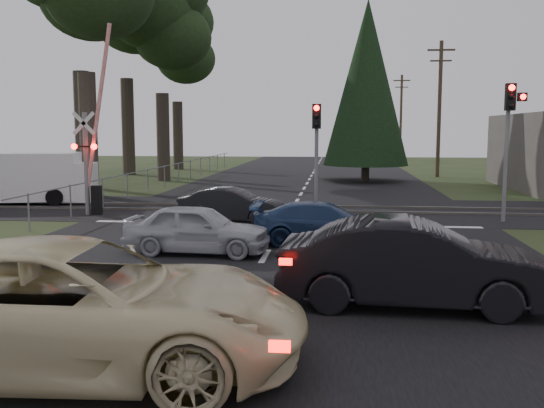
# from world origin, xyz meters

# --- Properties ---
(ground) EXTENTS (120.00, 120.00, 0.00)m
(ground) POSITION_xyz_m (0.00, 0.00, 0.00)
(ground) COLOR #233317
(ground) RESTS_ON ground
(road) EXTENTS (14.00, 100.00, 0.01)m
(road) POSITION_xyz_m (0.00, 10.00, 0.01)
(road) COLOR black
(road) RESTS_ON ground
(rail_corridor) EXTENTS (120.00, 8.00, 0.01)m
(rail_corridor) POSITION_xyz_m (0.00, 12.00, 0.01)
(rail_corridor) COLOR black
(rail_corridor) RESTS_ON ground
(stop_line) EXTENTS (13.00, 0.35, 0.00)m
(stop_line) POSITION_xyz_m (0.00, 8.20, 0.01)
(stop_line) COLOR silver
(stop_line) RESTS_ON ground
(rail_near) EXTENTS (120.00, 0.12, 0.10)m
(rail_near) POSITION_xyz_m (0.00, 11.20, 0.05)
(rail_near) COLOR #59544C
(rail_near) RESTS_ON ground
(rail_far) EXTENTS (120.00, 0.12, 0.10)m
(rail_far) POSITION_xyz_m (0.00, 12.80, 0.05)
(rail_far) COLOR #59544C
(rail_far) RESTS_ON ground
(crossing_signal) EXTENTS (1.62, 0.38, 6.96)m
(crossing_signal) POSITION_xyz_m (-7.27, 9.79, 2.06)
(crossing_signal) COLOR slate
(crossing_signal) RESTS_ON ground
(traffic_signal_right) EXTENTS (0.68, 0.48, 4.70)m
(traffic_signal_right) POSITION_xyz_m (7.55, 9.47, 3.31)
(traffic_signal_right) COLOR slate
(traffic_signal_right) RESTS_ON ground
(traffic_signal_center) EXTENTS (0.32, 0.48, 4.10)m
(traffic_signal_center) POSITION_xyz_m (1.00, 10.68, 2.81)
(traffic_signal_center) COLOR slate
(traffic_signal_center) RESTS_ON ground
(utility_pole_mid) EXTENTS (1.80, 0.26, 9.00)m
(utility_pole_mid) POSITION_xyz_m (8.50, 30.00, 4.73)
(utility_pole_mid) COLOR #4C3D2D
(utility_pole_mid) RESTS_ON ground
(utility_pole_far) EXTENTS (1.80, 0.26, 9.00)m
(utility_pole_far) POSITION_xyz_m (8.50, 55.00, 4.73)
(utility_pole_far) COLOR #4C3D2D
(utility_pole_far) RESTS_ON ground
(euc_tree_c) EXTENTS (6.00, 6.00, 13.20)m
(euc_tree_c) POSITION_xyz_m (-9.00, 25.00, 9.51)
(euc_tree_c) COLOR #473D33
(euc_tree_c) RESTS_ON ground
(euc_tree_d) EXTENTS (7.50, 7.50, 16.50)m
(euc_tree_d) POSITION_xyz_m (-13.00, 30.00, 11.91)
(euc_tree_d) COLOR #473D33
(euc_tree_d) RESTS_ON ground
(euc_tree_e) EXTENTS (6.00, 6.00, 13.20)m
(euc_tree_e) POSITION_xyz_m (-11.00, 36.00, 9.51)
(euc_tree_e) COLOR #473D33
(euc_tree_e) RESTS_ON ground
(conifer_tree) EXTENTS (5.20, 5.20, 11.00)m
(conifer_tree) POSITION_xyz_m (3.50, 26.00, 5.99)
(conifer_tree) COLOR #473D33
(conifer_tree) RESTS_ON ground
(fence_left) EXTENTS (0.10, 36.00, 1.20)m
(fence_left) POSITION_xyz_m (-7.80, 22.50, 0.00)
(fence_left) COLOR slate
(fence_left) RESTS_ON ground
(cream_coupe) EXTENTS (6.36, 3.26, 1.72)m
(cream_coupe) POSITION_xyz_m (-1.64, -4.43, 0.86)
(cream_coupe) COLOR beige
(cream_coupe) RESTS_ON ground
(dark_hatchback) EXTENTS (4.86, 1.95, 1.57)m
(dark_hatchback) POSITION_xyz_m (3.16, -1.04, 0.79)
(dark_hatchback) COLOR black
(dark_hatchback) RESTS_ON ground
(silver_car) EXTENTS (3.83, 1.77, 1.27)m
(silver_car) POSITION_xyz_m (-1.76, 3.18, 0.64)
(silver_car) COLOR #AAABB2
(silver_car) RESTS_ON ground
(blue_sedan) EXTENTS (4.02, 1.66, 1.16)m
(blue_sedan) POSITION_xyz_m (1.43, 4.80, 0.58)
(blue_sedan) COLOR navy
(blue_sedan) RESTS_ON ground
(dark_car_far) EXTENTS (3.67, 1.54, 1.18)m
(dark_car_far) POSITION_xyz_m (-1.80, 8.50, 0.59)
(dark_car_far) COLOR black
(dark_car_far) RESTS_ON ground
(white_van) EXTENTS (5.90, 3.25, 2.18)m
(white_van) POSITION_xyz_m (-11.37, 12.91, 1.11)
(white_van) COLOR white
(white_van) RESTS_ON ground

